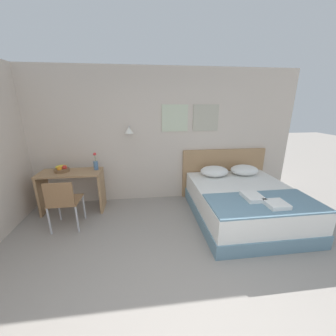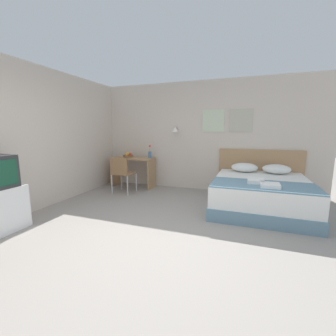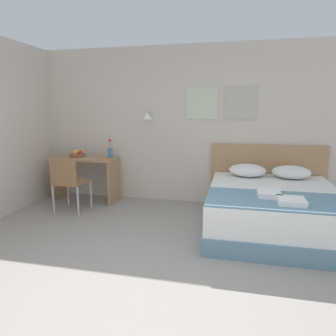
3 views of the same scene
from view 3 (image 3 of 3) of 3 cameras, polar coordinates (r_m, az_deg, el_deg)
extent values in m
plane|color=gray|center=(2.81, -9.41, -23.72)|extent=(24.00, 24.00, 0.00)
cube|color=beige|center=(5.18, 2.59, 8.02)|extent=(5.74, 0.06, 2.65)
cube|color=beige|center=(5.09, 6.52, 12.13)|extent=(0.52, 0.02, 0.52)
cube|color=#B7B29E|center=(5.06, 13.79, 11.90)|extent=(0.52, 0.02, 0.52)
cylinder|color=#B2B2B7|center=(5.19, -3.69, 10.50)|extent=(0.02, 0.16, 0.02)
cone|color=white|center=(5.11, -3.97, 9.93)|extent=(0.17, 0.17, 0.12)
cube|color=#66899E|center=(4.32, 19.14, -9.72)|extent=(1.69, 1.96, 0.22)
cube|color=white|center=(4.23, 19.39, -6.07)|extent=(1.66, 1.92, 0.35)
cube|color=#A87F56|center=(5.17, 18.24, -1.51)|extent=(1.81, 0.06, 1.05)
ellipsoid|color=white|center=(4.82, 14.89, -0.41)|extent=(0.56, 0.46, 0.19)
ellipsoid|color=white|center=(4.89, 22.42, -0.72)|extent=(0.56, 0.46, 0.19)
cube|color=#66899E|center=(3.64, 20.57, -5.80)|extent=(1.64, 0.78, 0.02)
cube|color=white|center=(3.74, 18.66, -4.54)|extent=(0.26, 0.35, 0.06)
cube|color=white|center=(3.51, 22.44, -5.82)|extent=(0.28, 0.28, 0.06)
cube|color=#A87F56|center=(5.43, -15.60, 1.77)|extent=(1.11, 0.50, 0.03)
cube|color=#A87F56|center=(5.77, -20.08, -1.91)|extent=(0.04, 0.46, 0.74)
cube|color=#A87F56|center=(5.28, -10.27, -2.57)|extent=(0.04, 0.46, 0.74)
cube|color=#8E6642|center=(4.97, -17.84, -2.61)|extent=(0.46, 0.46, 0.02)
cube|color=#8E6642|center=(4.75, -19.28, -0.84)|extent=(0.42, 0.03, 0.38)
cylinder|color=#B7B7BC|center=(5.31, -18.51, -4.47)|extent=(0.03, 0.03, 0.46)
cylinder|color=#B7B7BC|center=(5.11, -14.48, -4.84)|extent=(0.03, 0.03, 0.46)
cylinder|color=#B7B7BC|center=(4.97, -20.98, -5.67)|extent=(0.03, 0.03, 0.46)
cylinder|color=#B7B7BC|center=(4.76, -16.77, -6.14)|extent=(0.03, 0.03, 0.46)
cylinder|color=brown|center=(5.53, -16.85, 2.32)|extent=(0.26, 0.26, 0.05)
sphere|color=red|center=(5.50, -16.35, 2.82)|extent=(0.08, 0.08, 0.08)
ellipsoid|color=yellow|center=(5.57, -16.82, 2.93)|extent=(0.21, 0.15, 0.07)
sphere|color=orange|center=(5.48, -17.27, 2.74)|extent=(0.08, 0.08, 0.08)
cylinder|color=#4C7099|center=(5.29, -10.92, 2.82)|extent=(0.08, 0.08, 0.16)
cylinder|color=#3D7538|center=(5.27, -10.98, 4.45)|extent=(0.01, 0.01, 0.14)
sphere|color=#DB3838|center=(5.26, -11.01, 5.21)|extent=(0.06, 0.06, 0.06)
camera|label=1|loc=(1.59, -42.44, 22.63)|focal=22.00mm
camera|label=2|loc=(0.53, 159.07, -24.04)|focal=24.00mm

